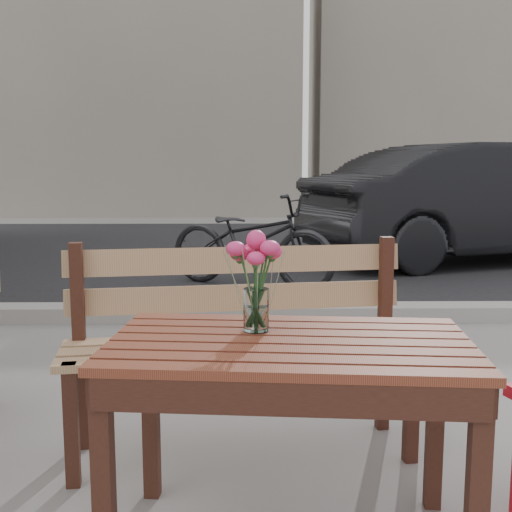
{
  "coord_description": "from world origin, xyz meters",
  "views": [
    {
      "loc": [
        -0.21,
        -1.89,
        1.22
      ],
      "look_at": [
        -0.18,
        0.17,
        0.92
      ],
      "focal_mm": 45.0,
      "sensor_mm": 36.0,
      "label": 1
    }
  ],
  "objects": [
    {
      "name": "backdrop_buildings",
      "position": [
        0.17,
        14.4,
        3.6
      ],
      "size": [
        15.5,
        4.0,
        8.0
      ],
      "color": "gray",
      "rests_on": "ground"
    },
    {
      "name": "parked_car",
      "position": [
        2.69,
        6.04,
        0.72
      ],
      "size": [
        4.65,
        2.82,
        1.45
      ],
      "primitive_type": "imported",
      "rotation": [
        0.0,
        0.0,
        1.89
      ],
      "color": "black",
      "rests_on": "ground"
    },
    {
      "name": "main_table",
      "position": [
        -0.08,
        0.01,
        0.57
      ],
      "size": [
        1.16,
        0.74,
        0.68
      ],
      "rotation": [
        0.0,
        0.0,
        -0.09
      ],
      "color": "maroon",
      "rests_on": "ground"
    },
    {
      "name": "main_vase",
      "position": [
        -0.18,
        0.12,
        0.89
      ],
      "size": [
        0.18,
        0.18,
        0.33
      ],
      "color": "white",
      "rests_on": "main_table"
    },
    {
      "name": "main_bench",
      "position": [
        -0.24,
        0.76,
        0.56
      ],
      "size": [
        1.52,
        0.64,
        0.92
      ],
      "rotation": [
        0.0,
        0.0,
        0.14
      ],
      "color": "#A48155",
      "rests_on": "ground"
    },
    {
      "name": "street",
      "position": [
        0.0,
        5.06,
        0.03
      ],
      "size": [
        30.0,
        8.12,
        0.12
      ],
      "color": "black",
      "rests_on": "ground"
    },
    {
      "name": "bicycle",
      "position": [
        -0.18,
        4.35,
        0.47
      ],
      "size": [
        1.87,
        1.39,
        0.94
      ],
      "primitive_type": "imported",
      "rotation": [
        0.0,
        0.0,
        1.08
      ],
      "color": "black",
      "rests_on": "ground"
    }
  ]
}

